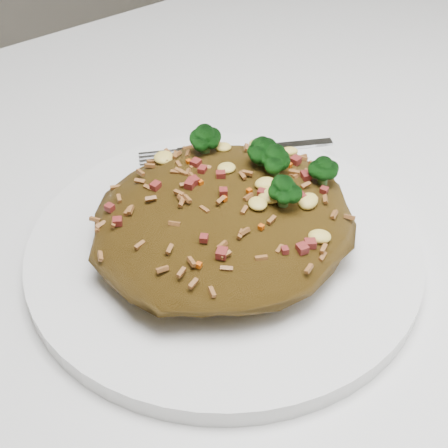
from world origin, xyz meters
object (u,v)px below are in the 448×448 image
Objects in this scene: dining_table at (203,330)px; plate at (224,248)px; fried_rice at (226,210)px; fork at (247,150)px.

dining_table is 0.10m from plate.
dining_table is 6.54× the size of fried_rice.
plate is 1.84× the size of fork.
fried_rice is at bearing 5.93° from plate.
dining_table is 0.13m from fried_rice.
dining_table is at bearing -118.98° from fork.
plate is 1.49× the size of fried_rice.
fried_rice is 1.23× the size of fork.
fried_rice is (0.00, 0.00, 0.03)m from plate.
fork is (0.08, 0.07, -0.02)m from fried_rice.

